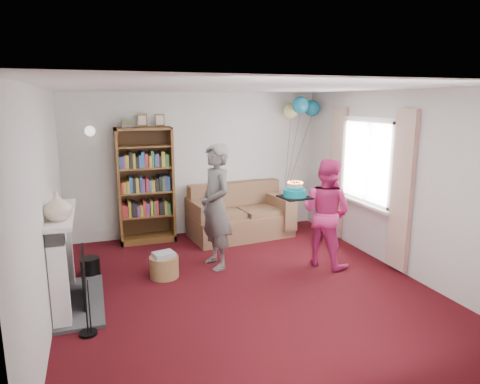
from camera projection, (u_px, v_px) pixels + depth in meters
name	position (u px, v px, depth m)	size (l,w,h in m)	color
ground	(244.00, 286.00, 5.53)	(5.00, 5.00, 0.00)	#340807
wall_back	(197.00, 164.00, 7.59)	(4.50, 0.02, 2.50)	silver
wall_left	(44.00, 206.00, 4.55)	(0.02, 5.00, 2.50)	silver
wall_right	(395.00, 181.00, 5.99)	(0.02, 5.00, 2.50)	silver
ceiling	(244.00, 87.00, 5.01)	(4.50, 5.00, 0.01)	white
fireplace	(68.00, 263.00, 4.93)	(0.55, 1.80, 1.12)	#3F3F42
window_bay	(366.00, 177.00, 6.54)	(0.14, 2.02, 2.20)	white
wall_sconce	(90.00, 131.00, 6.76)	(0.16, 0.23, 0.16)	gold
bookcase	(145.00, 186.00, 7.16)	(0.91, 0.42, 2.14)	#472B14
sofa	(239.00, 216.00, 7.58)	(1.72, 0.91, 0.91)	brown
wicker_basket	(164.00, 266.00, 5.79)	(0.39, 0.39, 0.35)	#986C46
person_striped	(216.00, 207.00, 6.02)	(0.65, 0.43, 1.78)	black
person_magenta	(326.00, 213.00, 6.12)	(0.76, 0.59, 1.56)	#CD2970
birthday_cake	(295.00, 193.00, 5.79)	(0.38, 0.38, 0.22)	black
balloons	(301.00, 108.00, 7.64)	(0.83, 0.69, 1.76)	#3F3F3F
mantel_vase	(57.00, 206.00, 4.45)	(0.29, 0.29, 0.30)	beige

